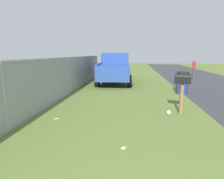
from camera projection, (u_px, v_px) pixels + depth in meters
mailbox at (183, 82)px, 6.02m from camera, size 0.33×0.56×1.39m
pickup_truck at (115, 67)px, 13.04m from camera, size 5.45×2.46×2.09m
trash_bin at (182, 83)px, 9.34m from camera, size 0.59×0.59×1.14m
pedestrian at (194, 67)px, 15.72m from camera, size 0.48×0.30×1.57m
fence_section at (60, 77)px, 8.12m from camera, size 16.75×0.07×1.87m
litter_wrapper_midfield_a at (123, 148)px, 4.00m from camera, size 0.14×0.13×0.01m
litter_bag_far_scatter at (169, 112)px, 6.21m from camera, size 0.14×0.14×0.14m
litter_wrapper_by_mailbox at (56, 118)px, 5.83m from camera, size 0.14×0.14×0.01m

